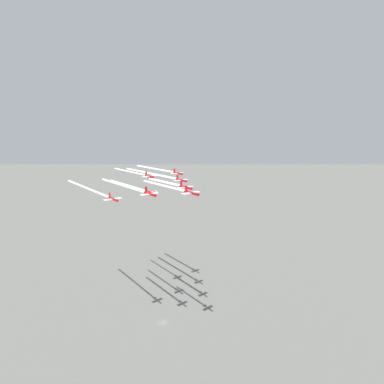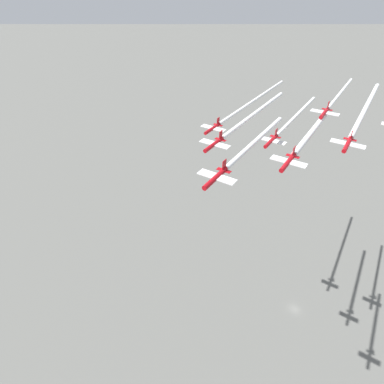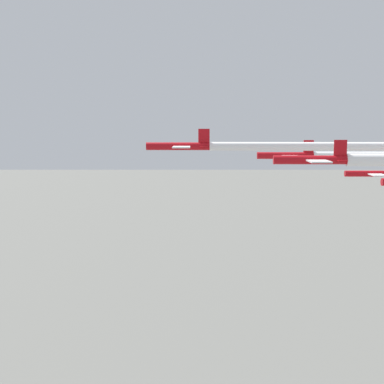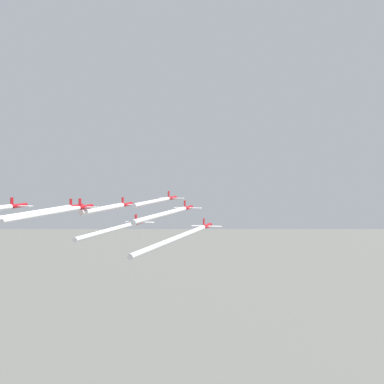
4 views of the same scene
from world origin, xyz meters
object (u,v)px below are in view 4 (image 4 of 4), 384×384
jet_0 (171,198)px  jet_5 (207,226)px  jet_7 (85,207)px  jet_3 (75,206)px  jet_1 (126,204)px  jet_2 (188,208)px  jet_4 (140,222)px  jet_6 (18,206)px

jet_0 → jet_5: bearing=-59.5°
jet_0 → jet_7: size_ratio=1.00×
jet_0 → jet_7: 44.90m
jet_0 → jet_3: 34.09m
jet_1 → jet_0: bearing=59.5°
jet_2 → jet_5: bearing=-59.5°
jet_0 → jet_4: (-13.57, -26.05, -4.42)m
jet_7 → jet_0: bearing=78.9°
jet_5 → jet_2: bearing=120.5°
jet_1 → jet_6: jet_6 is taller
jet_3 → jet_2: bearing=29.5°
jet_3 → jet_6: bearing=-120.5°
jet_0 → jet_6: jet_6 is taller
jet_3 → jet_0: bearing=59.5°
jet_3 → jet_6: 17.07m
jet_6 → jet_0: bearing=59.5°
jet_5 → jet_6: (-45.10, 6.92, 5.25)m
jet_2 → jet_3: (-29.77, -1.06, 0.90)m
jet_1 → jet_2: (15.33, -7.98, -0.61)m
jet_3 → jet_4: bearing=-0.0°
jet_2 → jet_4: jet_2 is taller
jet_0 → jet_6: (-43.34, -27.11, 0.21)m
jet_0 → jet_4: jet_0 is taller
jet_6 → jet_2: bearing=40.4°
jet_1 → jet_4: bearing=-59.5°
jet_5 → jet_7: (-29.77, -1.06, 5.25)m
jet_1 → jet_6: bearing=-120.5°
jet_4 → jet_3: bearing=180.0°
jet_4 → jet_6: size_ratio=1.00×
jet_0 → jet_7: (-28.01, -35.09, 0.22)m
jet_2 → jet_0: bearing=120.5°
jet_0 → jet_6: 51.12m
jet_1 → jet_2: jet_1 is taller
jet_0 → jet_3: (-28.89, -18.07, -0.77)m
jet_1 → jet_3: bearing=-120.5°
jet_4 → jet_7: bearing=-120.5°
jet_4 → jet_6: (-29.77, -1.06, 4.63)m
jet_7 → jet_2: bearing=59.5°
jet_1 → jet_5: 30.05m
jet_0 → jet_1: bearing=-120.5°
jet_1 → jet_7: bearing=-90.0°
jet_2 → jet_7: size_ratio=1.00×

